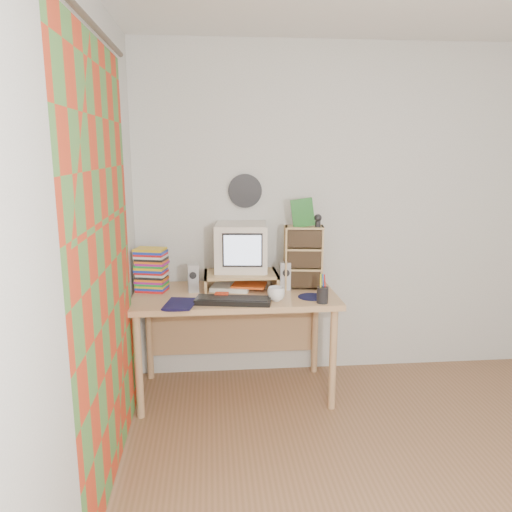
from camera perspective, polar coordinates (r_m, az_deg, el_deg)
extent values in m
plane|color=silver|center=(3.93, 12.43, 4.78)|extent=(3.50, 0.00, 3.50)
plane|color=silver|center=(2.10, -20.64, -1.94)|extent=(0.00, 3.50, 3.50)
plane|color=red|center=(2.57, -16.85, -1.51)|extent=(0.00, 2.20, 2.20)
cylinder|color=black|center=(3.72, -1.26, 7.45)|extent=(0.25, 0.02, 0.25)
cube|color=tan|center=(3.50, -2.45, -4.56)|extent=(1.40, 0.70, 0.04)
cube|color=tan|center=(3.92, -2.64, -8.15)|extent=(1.33, 0.02, 0.41)
cylinder|color=tan|center=(3.39, -13.28, -12.23)|extent=(0.05, 0.05, 0.71)
cylinder|color=tan|center=(3.44, 8.78, -11.60)|extent=(0.05, 0.05, 0.71)
cylinder|color=tan|center=(3.92, -12.12, -8.75)|extent=(0.05, 0.05, 0.71)
cylinder|color=tan|center=(3.97, 6.76, -8.28)|extent=(0.05, 0.05, 0.71)
cube|color=tan|center=(3.57, -5.76, -2.93)|extent=(0.02, 0.30, 0.12)
cube|color=tan|center=(3.60, 2.25, -2.76)|extent=(0.02, 0.30, 0.12)
cube|color=tan|center=(3.56, -1.74, -2.07)|extent=(0.52, 0.30, 0.02)
cube|color=beige|center=(3.57, -1.69, 0.92)|extent=(0.39, 0.39, 0.34)
cube|color=#9D9DA1|center=(3.53, -7.19, -2.52)|extent=(0.08, 0.08, 0.19)
cube|color=#9D9DA1|center=(3.56, 3.36, -2.27)|extent=(0.08, 0.08, 0.20)
cube|color=black|center=(3.26, -2.63, -5.11)|extent=(0.51, 0.25, 0.03)
cube|color=tan|center=(3.57, 5.49, -0.17)|extent=(0.29, 0.18, 0.45)
imported|color=white|center=(3.30, 2.32, -4.36)|extent=(0.14, 0.14, 0.09)
imported|color=#100F37|center=(3.26, -10.24, -5.21)|extent=(0.25, 0.20, 0.04)
cylinder|color=black|center=(3.41, 6.36, -4.66)|extent=(0.23, 0.23, 0.00)
cube|color=red|center=(3.34, -3.94, -4.59)|extent=(0.10, 0.07, 0.04)
cube|color=#1A5C1C|center=(3.50, 5.35, 4.95)|extent=(0.15, 0.04, 0.20)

